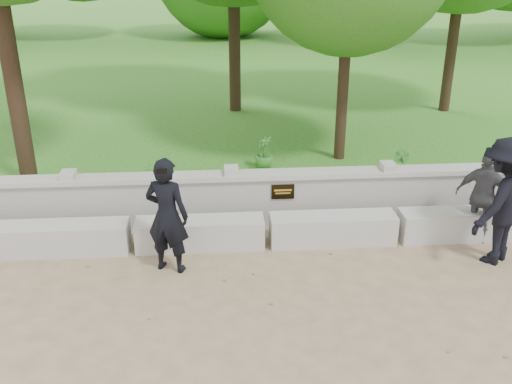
# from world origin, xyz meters

# --- Properties ---
(ground) EXTENTS (80.00, 80.00, 0.00)m
(ground) POSITION_xyz_m (0.00, 0.00, 0.00)
(ground) COLOR #9F8461
(ground) RESTS_ON ground
(lawn) EXTENTS (40.00, 22.00, 0.25)m
(lawn) POSITION_xyz_m (0.00, 14.00, 0.12)
(lawn) COLOR #22671F
(lawn) RESTS_ON ground
(concrete_bench) EXTENTS (11.90, 0.45, 0.45)m
(concrete_bench) POSITION_xyz_m (0.00, 1.90, 0.22)
(concrete_bench) COLOR #B0ADA6
(concrete_bench) RESTS_ON ground
(parapet_wall) EXTENTS (12.50, 0.35, 0.90)m
(parapet_wall) POSITION_xyz_m (0.00, 2.60, 0.46)
(parapet_wall) COLOR #A6A39C
(parapet_wall) RESTS_ON ground
(man_main) EXTENTS (0.70, 0.65, 1.65)m
(man_main) POSITION_xyz_m (-1.41, 1.29, 0.82)
(man_main) COLOR black
(man_main) RESTS_ON ground
(visitor_mid) EXTENTS (1.35, 1.25, 1.83)m
(visitor_mid) POSITION_xyz_m (3.19, 1.20, 0.92)
(visitor_mid) COLOR black
(visitor_mid) RESTS_ON ground
(visitor_right) EXTENTS (0.87, 0.82, 1.45)m
(visitor_right) POSITION_xyz_m (3.25, 1.80, 0.72)
(visitor_right) COLOR #46464B
(visitor_right) RESTS_ON ground
(shrub_a) EXTENTS (0.32, 0.34, 0.53)m
(shrub_a) POSITION_xyz_m (-1.85, 3.51, 0.52)
(shrub_a) COLOR #387C2A
(shrub_a) RESTS_ON lawn
(shrub_b) EXTENTS (0.38, 0.41, 0.59)m
(shrub_b) POSITION_xyz_m (2.60, 3.68, 0.54)
(shrub_b) COLOR #387C2A
(shrub_b) RESTS_ON lawn
(shrub_d) EXTENTS (0.41, 0.43, 0.64)m
(shrub_d) POSITION_xyz_m (0.18, 4.51, 0.57)
(shrub_d) COLOR #387C2A
(shrub_d) RESTS_ON lawn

